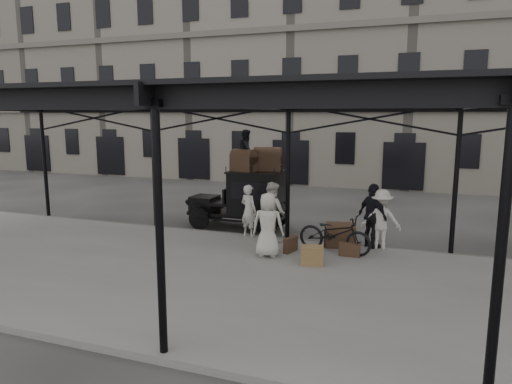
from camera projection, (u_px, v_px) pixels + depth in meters
ground at (268, 260)px, 13.26m from camera, size 120.00×120.00×0.00m
platform at (244, 281)px, 11.39m from camera, size 28.00×8.00×0.15m
canopy at (247, 97)px, 10.89m from camera, size 22.50×9.00×4.74m
building_frontage at (357, 69)px, 28.80m from camera, size 64.00×8.00×14.00m
taxi at (249, 197)px, 16.70m from camera, size 3.65×1.55×2.18m
porter_left at (249, 211)px, 15.19m from camera, size 0.75×0.63×1.74m
porter_midleft at (273, 211)px, 14.66m from camera, size 1.18×1.16×1.91m
porter_centre at (268, 225)px, 13.00m from camera, size 0.98×0.71×1.85m
porter_official at (373, 216)px, 13.83m from camera, size 1.18×1.14×1.98m
porter_right at (381, 219)px, 13.76m from camera, size 1.21×0.75×1.82m
bicycle at (335, 234)px, 13.39m from camera, size 2.31×1.15×1.16m
porter_roof at (247, 150)px, 16.34m from camera, size 0.70×0.82×1.48m
steamer_trunk_roof_near at (244, 162)px, 16.28m from camera, size 1.02×0.78×0.66m
steamer_trunk_roof_far at (268, 161)px, 16.45m from camera, size 1.05×0.73×0.71m
steamer_trunk_platform at (340, 236)px, 14.03m from camera, size 0.98×0.71×0.65m
wicker_hamper at (312, 255)px, 12.38m from camera, size 0.68×0.57×0.50m
suitcase_upright at (291, 245)px, 13.51m from camera, size 0.31×0.62×0.45m
suitcase_flat at (349, 250)px, 13.07m from camera, size 0.60×0.16×0.40m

